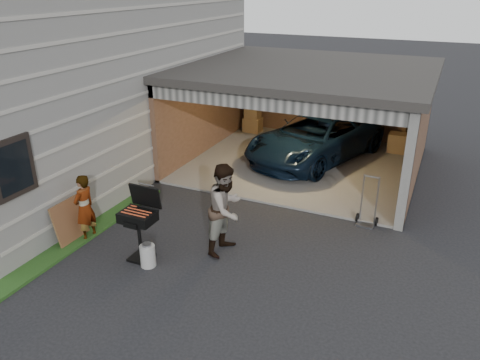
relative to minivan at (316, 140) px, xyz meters
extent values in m
plane|color=black|center=(-1.01, -6.90, -0.68)|extent=(80.00, 80.00, 0.00)
cube|color=#474744|center=(-7.01, -2.90, 2.07)|extent=(7.00, 11.00, 5.50)
cube|color=#193814|center=(-3.26, -7.90, -0.65)|extent=(0.50, 8.00, 0.06)
cube|color=#605E59|center=(-0.26, -0.40, -0.65)|extent=(6.50, 6.00, 0.06)
cube|color=#493222|center=(-0.26, 2.53, 0.67)|extent=(6.50, 0.15, 2.70)
cube|color=#493222|center=(2.91, -0.40, 0.67)|extent=(0.15, 6.00, 2.70)
cube|color=#493222|center=(-3.44, -0.40, 0.67)|extent=(0.15, 6.00, 2.70)
cube|color=#2D2B28|center=(-0.26, -0.40, 2.12)|extent=(6.80, 6.30, 0.20)
cube|color=#474744|center=(-0.26, -3.32, 1.84)|extent=(6.50, 0.16, 0.36)
cube|color=beige|center=(-0.26, -2.10, 1.94)|extent=(6.00, 2.40, 0.06)
cube|color=#474744|center=(2.89, -3.35, 0.67)|extent=(0.20, 0.18, 2.70)
cube|color=brown|center=(-2.81, 1.80, -0.37)|extent=(0.60, 0.50, 0.50)
cube|color=brown|center=(-2.81, 1.80, 0.11)|extent=(0.50, 0.45, 0.45)
cube|color=brown|center=(2.19, 1.70, -0.32)|extent=(0.55, 0.50, 0.60)
cube|color=brown|center=(2.37, 2.30, 0.52)|extent=(0.24, 0.43, 2.20)
imported|color=black|center=(0.00, 0.00, 0.00)|extent=(3.71, 5.34, 1.35)
imported|color=#C8E6FB|center=(-3.11, -6.50, 0.05)|extent=(0.36, 0.54, 1.46)
imported|color=#46291B|center=(-0.21, -5.71, 0.26)|extent=(0.82, 1.00, 1.88)
cube|color=black|center=(-1.61, -6.70, -0.65)|extent=(0.42, 0.42, 0.05)
cylinder|color=black|center=(-1.61, -6.70, -0.22)|extent=(0.07, 0.07, 0.84)
cube|color=black|center=(-1.61, -6.70, 0.26)|extent=(0.66, 0.46, 0.20)
cube|color=#59595B|center=(-1.61, -6.70, 0.34)|extent=(0.60, 0.40, 0.02)
cube|color=black|center=(-1.61, -6.41, 0.57)|extent=(0.66, 0.12, 0.46)
cylinder|color=#B4B3AF|center=(-1.35, -6.85, -0.46)|extent=(0.38, 0.38, 0.44)
cube|color=brown|center=(-3.35, -6.72, -0.22)|extent=(0.23, 0.83, 0.91)
cube|color=slate|center=(2.18, -3.50, -0.66)|extent=(0.40, 0.27, 0.04)
cylinder|color=black|center=(1.97, -3.35, -0.58)|extent=(0.06, 0.20, 0.20)
cylinder|color=black|center=(2.41, -3.38, -0.58)|extent=(0.06, 0.20, 0.20)
cylinder|color=slate|center=(2.03, -3.36, -0.08)|extent=(0.03, 0.03, 1.15)
cylinder|color=slate|center=(2.36, -3.38, -0.08)|extent=(0.03, 0.03, 1.15)
cylinder|color=slate|center=(2.19, -3.37, 0.47)|extent=(0.33, 0.05, 0.03)
camera|label=1|loc=(3.44, -13.10, 4.45)|focal=35.00mm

